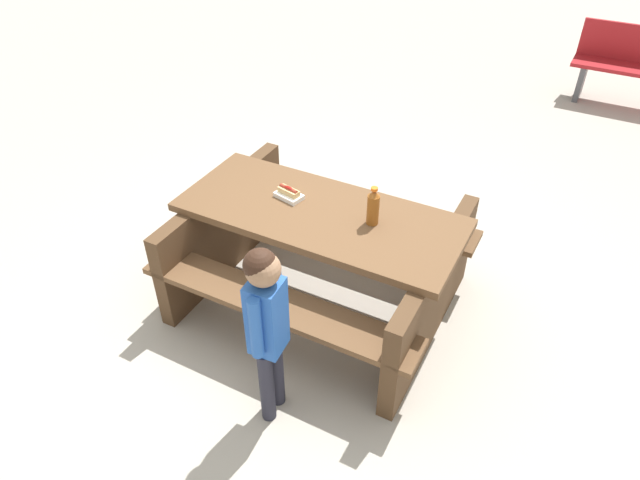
% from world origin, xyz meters
% --- Properties ---
extents(ground_plane, '(30.00, 30.00, 0.00)m').
position_xyz_m(ground_plane, '(0.00, 0.00, 0.00)').
color(ground_plane, '#ADA599').
rests_on(ground_plane, ground).
extents(picnic_table, '(2.02, 1.70, 0.75)m').
position_xyz_m(picnic_table, '(0.00, 0.00, 0.44)').
color(picnic_table, brown).
rests_on(picnic_table, ground).
extents(soda_bottle, '(0.08, 0.08, 0.25)m').
position_xyz_m(soda_bottle, '(-0.32, -0.10, 0.87)').
color(soda_bottle, brown).
rests_on(soda_bottle, picnic_table).
extents(hotdog_tray, '(0.18, 0.12, 0.08)m').
position_xyz_m(hotdog_tray, '(0.26, -0.00, 0.78)').
color(hotdog_tray, white).
rests_on(hotdog_tray, picnic_table).
extents(child_in_coat, '(0.20, 0.28, 1.16)m').
position_xyz_m(child_in_coat, '(-0.35, 0.88, 0.74)').
color(child_in_coat, '#262633').
rests_on(child_in_coat, ground).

